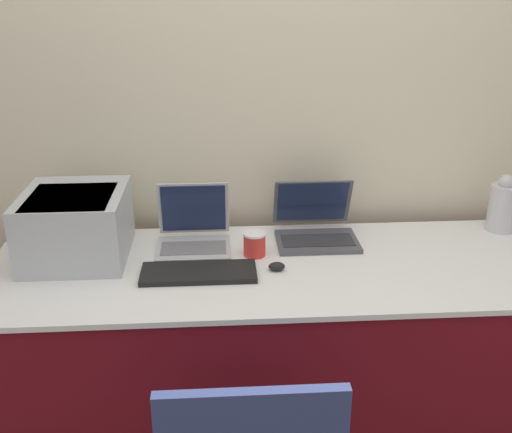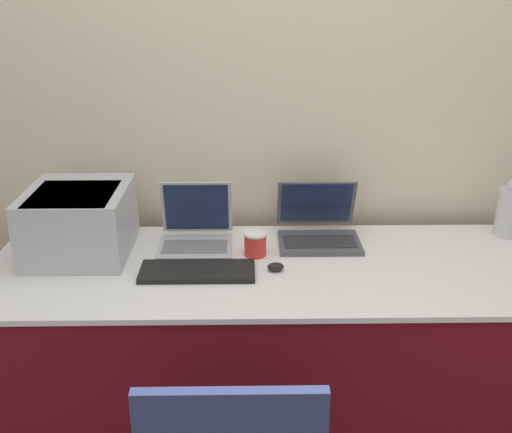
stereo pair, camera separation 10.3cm
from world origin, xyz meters
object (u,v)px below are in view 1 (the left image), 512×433
external_keyboard (199,273)px  coffee_cup (255,244)px  printer (76,223)px  mouse (277,266)px  laptop_right (315,227)px  laptop_left (194,234)px  metal_pitcher (503,206)px

external_keyboard → coffee_cup: bearing=36.4°
printer → mouse: size_ratio=6.78×
laptop_right → mouse: laptop_right is taller
mouse → printer: bearing=167.0°
printer → laptop_right: 0.94m
laptop_left → external_keyboard: bearing=-84.5°
external_keyboard → metal_pitcher: size_ratio=1.69×
laptop_right → coffee_cup: size_ratio=3.47×
external_keyboard → metal_pitcher: bearing=14.9°
external_keyboard → mouse: 0.28m
coffee_cup → external_keyboard: bearing=-143.6°
printer → metal_pitcher: printer is taller
external_keyboard → mouse: size_ratio=6.80×
mouse → metal_pitcher: (0.98, 0.32, 0.09)m
laptop_right → laptop_left: bearing=-174.4°
laptop_left → laptop_right: (0.49, 0.05, -0.00)m
coffee_cup → metal_pitcher: (1.05, 0.18, 0.06)m
mouse → laptop_right: bearing=56.6°
external_keyboard → mouse: mouse is taller
laptop_left → external_keyboard: size_ratio=0.69×
laptop_right → mouse: (-0.19, -0.28, -0.03)m
laptop_left → mouse: (0.31, -0.23, -0.04)m
external_keyboard → coffee_cup: (0.21, 0.15, 0.04)m
coffee_cup → metal_pitcher: metal_pitcher is taller
laptop_left → laptop_right: laptop_left is taller
coffee_cup → printer: bearing=176.9°
external_keyboard → metal_pitcher: 1.31m
mouse → metal_pitcher: size_ratio=0.25×
printer → coffee_cup: 0.68m
laptop_left → external_keyboard: 0.26m
laptop_right → metal_pitcher: bearing=2.5°
mouse → laptop_left: bearing=142.8°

